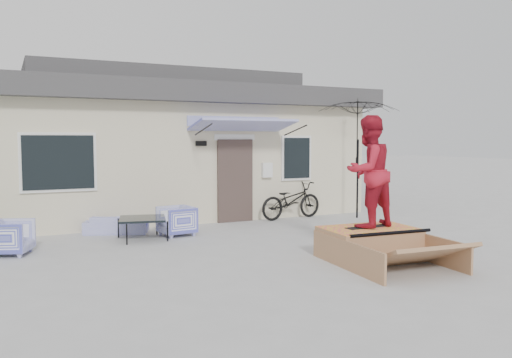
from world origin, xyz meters
name	(u,v)px	position (x,y,z in m)	size (l,w,h in m)	color
ground	(286,263)	(0.00, 0.00, 0.00)	(90.00, 90.00, 0.00)	#A7A7A7
house	(159,145)	(0.00, 7.99, 1.94)	(10.80, 8.49, 4.10)	beige
loveseat	(116,221)	(-2.06, 4.10, 0.27)	(1.38, 0.41, 0.54)	#4045BC
armchair_left	(10,236)	(-4.22, 2.72, 0.36)	(0.69, 0.65, 0.71)	#4045BC
armchair_right	(176,219)	(-0.93, 3.25, 0.36)	(0.70, 0.65, 0.72)	#4045BC
coffee_table	(143,229)	(-1.70, 3.13, 0.23)	(0.93, 0.93, 0.46)	black
bicycle	(291,196)	(2.53, 4.26, 0.60)	(0.65, 1.86, 1.19)	black
patio_umbrella	(358,153)	(4.21, 3.65, 1.75)	(2.43, 2.31, 2.20)	black
skate_ramp	(369,243)	(1.49, -0.33, 0.27)	(1.60, 2.13, 0.53)	#986B47
skateboard	(368,226)	(1.49, -0.28, 0.56)	(0.85, 0.21, 0.05)	black
skater	(369,169)	(1.49, -0.28, 1.57)	(0.96, 0.74, 1.97)	#AC182A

